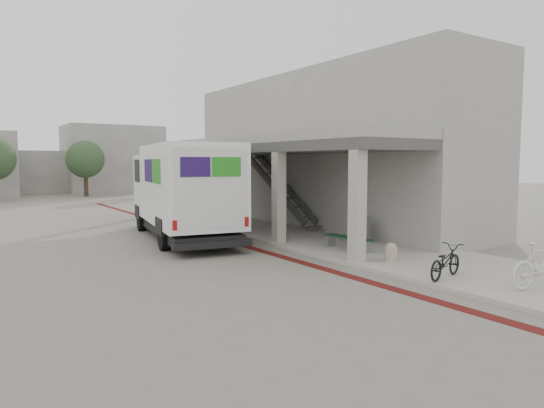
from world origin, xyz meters
TOP-DOWN VIEW (x-y plane):
  - ground at (0.00, 0.00)m, footprint 120.00×120.00m
  - bike_lane_stripe at (1.00, 2.00)m, footprint 0.35×40.00m
  - sidewalk at (4.00, 0.00)m, footprint 4.40×28.00m
  - transit_building at (6.83, 4.50)m, footprint 7.60×17.00m
  - distant_backdrop at (-2.84, 35.89)m, footprint 28.00×10.00m
  - tree_mid at (2.00, 30.00)m, footprint 3.20×3.20m
  - tree_right at (10.00, 29.00)m, footprint 3.20×3.20m
  - fedex_truck at (-0.14, 3.83)m, footprint 3.95×8.75m
  - bench at (3.14, -1.98)m, footprint 0.56×1.83m
  - bollard_near at (2.91, -4.06)m, footprint 0.36×0.36m
  - bollard_far at (4.12, -1.52)m, footprint 0.35×0.35m
  - utility_cabinet at (4.30, -1.25)m, footprint 0.55×0.66m
  - bicycle_black at (2.50, -6.21)m, footprint 1.66×0.90m
  - bicycle_cream at (3.51, -7.99)m, footprint 1.84×0.77m

SIDE VIEW (x-z plane):
  - ground at x=0.00m, z-range 0.00..0.00m
  - bike_lane_stripe at x=1.00m, z-range 0.00..0.01m
  - sidewalk at x=4.00m, z-range 0.00..0.12m
  - bollard_far at x=4.12m, z-range 0.12..0.65m
  - bollard_near at x=2.91m, z-range 0.12..0.67m
  - bench at x=3.14m, z-range 0.21..0.64m
  - bicycle_black at x=2.50m, z-range 0.12..0.95m
  - utility_cabinet at x=4.30m, z-range 0.12..1.08m
  - bicycle_cream at x=3.51m, z-range 0.12..1.19m
  - fedex_truck at x=-0.14m, z-range 0.12..3.72m
  - distant_backdrop at x=-2.84m, z-range -0.55..5.95m
  - tree_mid at x=2.00m, z-range 0.78..5.58m
  - tree_right at x=10.00m, z-range 0.78..5.58m
  - transit_building at x=6.83m, z-range -0.10..6.90m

